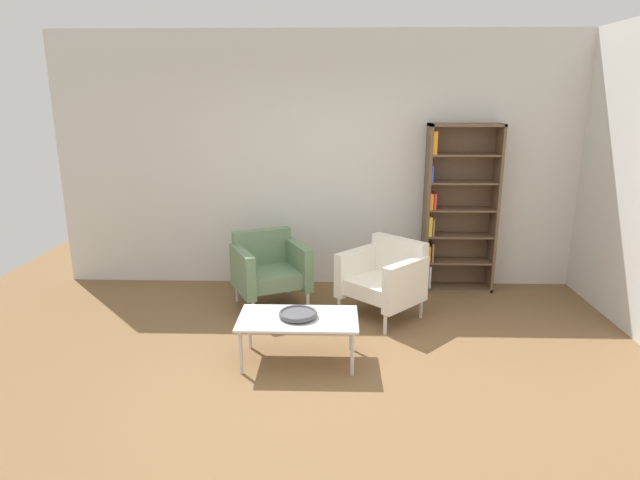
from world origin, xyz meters
name	(u,v)px	position (x,y,z in m)	size (l,w,h in m)	color
ground_plane	(331,385)	(0.00, 0.00, 0.00)	(8.32, 8.32, 0.00)	brown
plaster_back_panel	(334,162)	(0.00, 2.46, 1.45)	(6.40, 0.12, 2.90)	silver
bookshelf_tall	(456,209)	(1.40, 2.26, 0.94)	(0.80, 0.30, 1.90)	brown
coffee_table_low	(298,321)	(-0.28, 0.39, 0.37)	(1.00, 0.56, 0.40)	silver
decorative_bowl	(298,314)	(-0.28, 0.39, 0.43)	(0.32, 0.32, 0.05)	#4C4C51
armchair_corner_red	(269,267)	(-0.68, 1.68, 0.41)	(0.92, 0.89, 0.78)	slate
armchair_near_window	(385,277)	(0.53, 1.40, 0.41)	(0.95, 0.95, 0.78)	white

